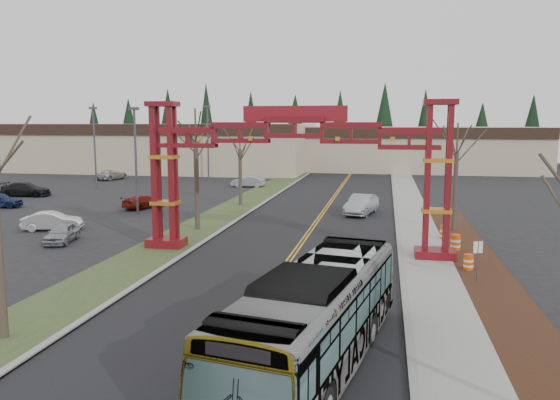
% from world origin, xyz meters
% --- Properties ---
extents(road, '(12.00, 110.00, 0.02)m').
position_xyz_m(road, '(0.00, 25.00, 0.01)').
color(road, black).
rests_on(road, ground).
extents(lane_line_left, '(0.12, 100.00, 0.01)m').
position_xyz_m(lane_line_left, '(-0.12, 25.00, 0.03)').
color(lane_line_left, orange).
rests_on(lane_line_left, road).
extents(lane_line_right, '(0.12, 100.00, 0.01)m').
position_xyz_m(lane_line_right, '(0.12, 25.00, 0.03)').
color(lane_line_right, orange).
rests_on(lane_line_right, road).
extents(curb_right, '(0.30, 110.00, 0.15)m').
position_xyz_m(curb_right, '(6.15, 25.00, 0.07)').
color(curb_right, gray).
rests_on(curb_right, ground).
extents(sidewalk_right, '(2.60, 110.00, 0.14)m').
position_xyz_m(sidewalk_right, '(7.60, 25.00, 0.08)').
color(sidewalk_right, gray).
rests_on(sidewalk_right, ground).
extents(landscape_strip, '(2.60, 50.00, 0.12)m').
position_xyz_m(landscape_strip, '(10.20, 10.00, 0.06)').
color(landscape_strip, '#321D10').
rests_on(landscape_strip, ground).
extents(grass_median, '(4.00, 110.00, 0.08)m').
position_xyz_m(grass_median, '(-8.00, 25.00, 0.04)').
color(grass_median, '#2E4422').
rests_on(grass_median, ground).
extents(curb_left, '(0.30, 110.00, 0.15)m').
position_xyz_m(curb_left, '(-6.15, 25.00, 0.07)').
color(curb_left, gray).
rests_on(curb_left, ground).
extents(gateway_arch, '(18.20, 1.60, 8.90)m').
position_xyz_m(gateway_arch, '(0.00, 18.00, 5.98)').
color(gateway_arch, '#5C0C10').
rests_on(gateway_arch, ground).
extents(retail_building_west, '(46.00, 22.30, 7.50)m').
position_xyz_m(retail_building_west, '(-30.00, 71.96, 3.76)').
color(retail_building_west, '#BBA68F').
rests_on(retail_building_west, ground).
extents(retail_building_east, '(38.00, 20.30, 7.00)m').
position_xyz_m(retail_building_east, '(10.00, 79.95, 3.51)').
color(retail_building_east, '#BBA68F').
rests_on(retail_building_east, ground).
extents(conifer_treeline, '(116.10, 5.60, 13.00)m').
position_xyz_m(conifer_treeline, '(0.25, 92.00, 6.49)').
color(conifer_treeline, black).
rests_on(conifer_treeline, ground).
extents(transit_bus, '(4.84, 11.99, 3.25)m').
position_xyz_m(transit_bus, '(3.16, 3.18, 1.63)').
color(transit_bus, '#B3B6BB').
rests_on(transit_bus, ground).
extents(silver_sedan, '(2.84, 5.31, 1.66)m').
position_xyz_m(silver_sedan, '(3.26, 32.73, 0.83)').
color(silver_sedan, '#A5A8AD').
rests_on(silver_sedan, ground).
extents(parked_car_near_a, '(2.22, 3.84, 1.23)m').
position_xyz_m(parked_car_near_a, '(-15.18, 18.09, 0.61)').
color(parked_car_near_a, '#989A9F').
rests_on(parked_car_near_a, ground).
extents(parked_car_near_b, '(4.30, 2.58, 1.34)m').
position_xyz_m(parked_car_near_b, '(-18.19, 21.62, 0.67)').
color(parked_car_near_b, silver).
rests_on(parked_car_near_b, ground).
extents(parked_car_mid_a, '(3.15, 4.52, 1.22)m').
position_xyz_m(parked_car_mid_a, '(-16.18, 32.38, 0.61)').
color(parked_car_mid_a, maroon).
rests_on(parked_car_mid_a, ground).
extents(parked_car_far_a, '(4.04, 1.41, 1.33)m').
position_xyz_m(parked_car_far_a, '(-11.00, 50.26, 0.66)').
color(parked_car_far_a, silver).
rests_on(parked_car_far_a, ground).
extents(parked_car_far_b, '(3.05, 5.08, 1.32)m').
position_xyz_m(parked_car_far_b, '(-31.41, 55.20, 0.66)').
color(parked_car_far_b, '#BCBCBC').
rests_on(parked_car_far_b, ground).
extents(parked_car_far_c, '(5.28, 2.66, 1.47)m').
position_xyz_m(parked_car_far_c, '(-31.91, 37.74, 0.74)').
color(parked_car_far_c, black).
rests_on(parked_car_far_c, ground).
extents(bare_tree_median_mid, '(3.47, 3.47, 8.66)m').
position_xyz_m(bare_tree_median_mid, '(-8.00, 23.67, 6.33)').
color(bare_tree_median_mid, '#382D26').
rests_on(bare_tree_median_mid, ground).
extents(bare_tree_median_far, '(3.18, 3.18, 7.33)m').
position_xyz_m(bare_tree_median_far, '(-8.00, 35.51, 5.20)').
color(bare_tree_median_far, '#382D26').
rests_on(bare_tree_median_far, ground).
extents(bare_tree_right_far, '(3.19, 3.19, 7.65)m').
position_xyz_m(bare_tree_right_far, '(10.00, 26.60, 5.50)').
color(bare_tree_right_far, '#382D26').
rests_on(bare_tree_right_far, ground).
extents(light_pole_near, '(0.77, 0.39, 8.94)m').
position_xyz_m(light_pole_near, '(-15.45, 29.61, 5.17)').
color(light_pole_near, '#3F3F44').
rests_on(light_pole_near, ground).
extents(light_pole_mid, '(0.82, 0.41, 9.46)m').
position_xyz_m(light_pole_mid, '(-28.05, 45.21, 5.47)').
color(light_pole_mid, '#3F3F44').
rests_on(light_pole_mid, ground).
extents(light_pole_far, '(0.87, 0.44, 10.03)m').
position_xyz_m(light_pole_far, '(-19.12, 59.66, 5.80)').
color(light_pole_far, '#3F3F44').
rests_on(light_pole_far, ground).
extents(street_sign, '(0.45, 0.20, 2.06)m').
position_xyz_m(street_sign, '(9.58, 13.62, 1.48)').
color(street_sign, '#3F3F44').
rests_on(street_sign, ground).
extents(barrel_south, '(0.50, 0.50, 0.93)m').
position_xyz_m(barrel_south, '(9.50, 15.72, 0.46)').
color(barrel_south, '#E24F0C').
rests_on(barrel_south, ground).
extents(barrel_mid, '(0.58, 0.58, 1.07)m').
position_xyz_m(barrel_mid, '(9.38, 20.17, 0.53)').
color(barrel_mid, '#E24F0C').
rests_on(barrel_mid, ground).
extents(barrel_north, '(0.55, 0.55, 1.01)m').
position_xyz_m(barrel_north, '(9.03, 23.30, 0.50)').
color(barrel_north, '#E24F0C').
rests_on(barrel_north, ground).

